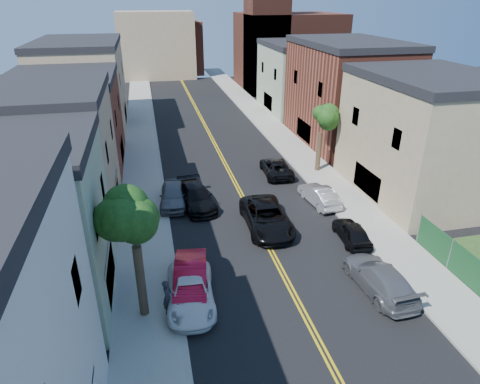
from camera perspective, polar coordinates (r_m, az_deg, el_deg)
sidewalk_left at (r=45.51m, az=-13.43°, el=5.90°), size 3.20×100.00×0.15m
sidewalk_right at (r=47.82m, az=5.93°, el=7.40°), size 3.20×100.00×0.15m
curb_left at (r=45.50m, az=-11.23°, el=6.11°), size 0.30×100.00×0.15m
curb_right at (r=47.31m, az=3.90°, el=7.28°), size 0.30×100.00×0.15m
bldg_left_palegrn at (r=22.92m, az=-29.42°, el=-5.36°), size 9.00×8.00×8.50m
bldg_left_tan_near at (r=30.74m, az=-25.44°, el=3.44°), size 9.00×10.00×9.00m
bldg_left_brick at (r=41.16m, az=-22.51°, el=8.36°), size 9.00×12.00×8.00m
bldg_left_tan_far at (r=54.49m, az=-20.60°, el=13.27°), size 9.00×16.00×9.50m
bldg_right_tan at (r=35.64m, az=23.92°, el=6.52°), size 9.00×12.00×9.00m
bldg_right_brick at (r=47.06m, az=14.23°, el=12.70°), size 9.00×14.00×10.00m
bldg_right_palegrn at (r=59.80m, az=8.18°, el=15.03°), size 9.00×12.00×8.50m
church at (r=74.25m, az=5.90°, el=19.45°), size 16.20×14.20×22.60m
backdrop_left at (r=85.58m, az=-11.35°, el=19.05°), size 14.00×8.00×12.00m
backdrop_center at (r=89.87m, az=-8.72°, el=18.87°), size 10.00×8.00×10.00m
tree_left_mid at (r=18.95m, az=-14.67°, el=-0.87°), size 5.20×5.20×9.29m
tree_right_far at (r=37.31m, az=11.19°, el=11.01°), size 4.40×4.40×8.03m
red_sedan at (r=23.13m, az=-6.76°, el=-11.71°), size 2.40×5.17×1.64m
white_pickup at (r=22.40m, az=-6.75°, el=-13.46°), size 2.77×5.35×1.44m
grey_car_left at (r=32.35m, az=-9.13°, el=-0.38°), size 2.44×5.02×1.65m
black_car_left at (r=31.90m, az=-5.99°, el=-0.66°), size 2.88×5.64×1.57m
grey_car_right at (r=24.33m, az=18.56°, el=-11.08°), size 2.42×5.44×1.55m
black_car_right at (r=28.33m, az=15.05°, el=-5.29°), size 1.87×4.04×1.34m
silver_car_right at (r=32.69m, az=10.77°, el=-0.42°), size 2.05×4.57×1.46m
dark_car_right_far at (r=37.59m, az=4.96°, el=3.37°), size 2.58×5.10×1.38m
black_suv_lane at (r=28.79m, az=3.64°, el=-3.44°), size 2.97×6.20×1.71m
pedestrian_left at (r=21.70m, az=-9.87°, el=-13.92°), size 0.66×0.80×1.88m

